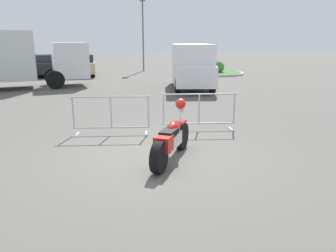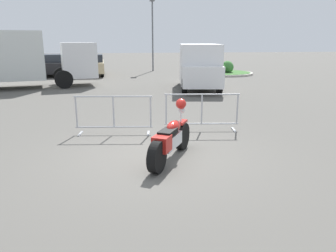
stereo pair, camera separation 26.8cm
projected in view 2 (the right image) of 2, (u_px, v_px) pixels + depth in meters
name	position (u px, v px, depth m)	size (l,w,h in m)	color
ground_plane	(157.00, 155.00, 7.39)	(120.00, 120.00, 0.00)	#54514C
motorcycle	(171.00, 139.00, 7.02)	(1.22, 1.99, 1.23)	black
crowd_barrier_near	(114.00, 115.00, 8.93)	(2.11, 0.69, 1.07)	#9EA0A5
crowd_barrier_far	(202.00, 112.00, 9.28)	(2.11, 0.69, 1.07)	#9EA0A5
box_truck	(12.00, 57.00, 17.21)	(8.00, 3.80, 2.98)	silver
delivery_van	(199.00, 65.00, 17.30)	(2.74, 5.25, 2.31)	white
parked_car_silver	(14.00, 66.00, 23.40)	(1.81, 4.05, 1.35)	#B7BABF
parked_car_black	(54.00, 65.00, 23.92)	(2.05, 4.56, 1.52)	black
parked_car_tan	(91.00, 65.00, 24.04)	(2.03, 4.52, 1.51)	tan
pedestrian	(71.00, 65.00, 21.50)	(0.45, 0.45, 1.69)	#262838
planter_island	(224.00, 72.00, 24.74)	(4.42, 4.42, 1.00)	#ADA89E
street_lamp	(152.00, 25.00, 26.56)	(0.36, 0.70, 5.68)	#595B60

